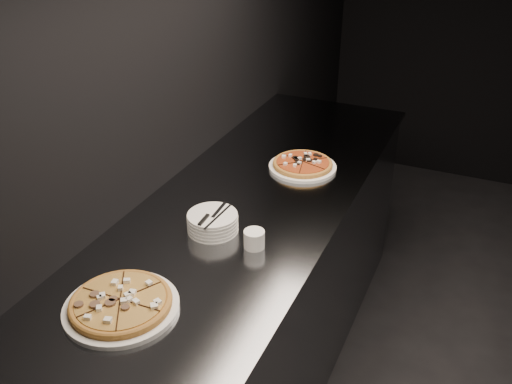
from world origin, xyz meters
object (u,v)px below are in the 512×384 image
at_px(counter, 247,298).
at_px(cutlery, 212,216).
at_px(plate_stack, 213,222).
at_px(pizza_tomato, 303,165).
at_px(ramekin, 254,239).
at_px(pizza_mushroom, 121,304).

height_order(counter, cutlery, cutlery).
xyz_separation_m(plate_stack, cutlery, (0.01, -0.01, 0.04)).
bearing_deg(plate_stack, pizza_tomato, 78.28).
xyz_separation_m(counter, ramekin, (0.15, -0.25, 0.49)).
distance_m(plate_stack, cutlery, 0.04).
height_order(pizza_mushroom, plate_stack, plate_stack).
xyz_separation_m(pizza_mushroom, pizza_tomato, (0.17, 1.07, -0.00)).
relative_size(pizza_mushroom, pizza_tomato, 1.04).
height_order(counter, plate_stack, plate_stack).
bearing_deg(pizza_tomato, plate_stack, -101.72).
bearing_deg(cutlery, ramekin, -10.47).
bearing_deg(counter, plate_stack, -97.10).
xyz_separation_m(counter, cutlery, (-0.02, -0.23, 0.53)).
height_order(plate_stack, cutlery, cutlery).
distance_m(counter, pizza_tomato, 0.61).
relative_size(pizza_mushroom, cutlery, 1.77).
distance_m(pizza_tomato, plate_stack, 0.60).
bearing_deg(cutlery, pizza_tomato, 75.78).
distance_m(pizza_mushroom, plate_stack, 0.48).
relative_size(cutlery, ramekin, 2.65).
relative_size(counter, pizza_tomato, 7.60).
bearing_deg(pizza_mushroom, ramekin, 63.85).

